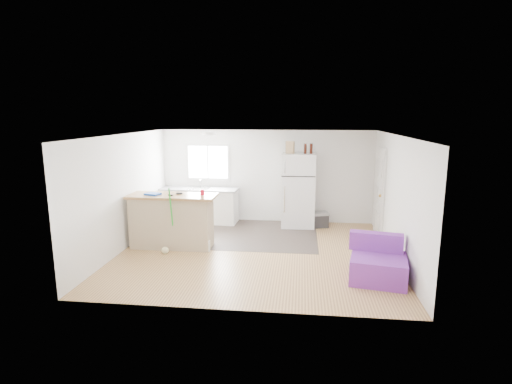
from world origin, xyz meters
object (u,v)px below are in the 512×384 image
red_cup (202,192)px  cooler (318,219)px  cleaner_jug (207,246)px  mop (167,242)px  refrigerator (298,190)px  peninsula (172,221)px  blue_tray (153,194)px  kitchen_cabinets (200,205)px  purple_seat (378,264)px  bottle_right (311,149)px  cardboard_box (290,147)px  bottle_left (305,149)px

red_cup → cooler: bearing=36.5°
cleaner_jug → mop: (-0.79, -0.19, 0.11)m
refrigerator → peninsula: bearing=-145.0°
peninsula → blue_tray: blue_tray is taller
kitchen_cabinets → mop: size_ratio=1.48×
cooler → purple_seat: 3.29m
refrigerator → purple_seat: refrigerator is taller
red_cup → bottle_right: bearing=39.1°
red_cup → cardboard_box: cardboard_box is taller
refrigerator → blue_tray: size_ratio=6.15×
refrigerator → blue_tray: bearing=-148.0°
refrigerator → mop: 3.60m
kitchen_cabinets → cooler: kitchen_cabinets is taller
peninsula → cleaner_jug: (0.81, -0.23, -0.46)m
purple_seat → cleaner_jug: bearing=172.8°
red_cup → bottle_right: bottle_right is taller
refrigerator → blue_tray: (-3.02, -1.99, 0.23)m
cleaner_jug → mop: mop is taller
cooler → bottle_right: bearing=159.8°
refrigerator → bottle_left: size_ratio=7.37×
cleaner_jug → bottle_left: bearing=35.1°
blue_tray → kitchen_cabinets: bearing=77.6°
kitchen_cabinets → bottle_right: 3.23m
mop → bottle_right: size_ratio=5.52×
cardboard_box → bottle_right: 0.51m
peninsula → cardboard_box: size_ratio=6.16×
refrigerator → bottle_right: size_ratio=7.37×
peninsula → bottle_left: bearing=34.1°
peninsula → bottle_left: (2.79, 1.89, 1.39)m
refrigerator → cooler: (0.51, -0.06, -0.73)m
cleaner_jug → bottle_right: bottle_right is taller
refrigerator → bottle_left: (0.15, -0.06, 1.05)m
peninsula → mop: bearing=-87.6°
bottle_right → bottle_left: bearing=-176.5°
cooler → cardboard_box: bearing=162.4°
kitchen_cabinets → bottle_right: size_ratio=8.20×
cleaner_jug → mop: 0.82m
cleaner_jug → mop: bearing=-178.4°
peninsula → cooler: (3.15, 1.88, -0.38)m
kitchen_cabinets → cooler: (3.07, -0.15, -0.26)m
blue_tray → bottle_right: bearing=30.4°
refrigerator → purple_seat: size_ratio=1.75×
cooler → cleaner_jug: bearing=-154.8°
peninsula → cooler: size_ratio=3.20×
kitchen_cabinets → blue_tray: kitchen_cabinets is taller
blue_tray → cardboard_box: 3.51m
peninsula → refrigerator: 3.30m
cooler → cleaner_jug: 3.16m
peninsula → kitchen_cabinets: bearing=87.8°
cooler → mop: mop is taller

